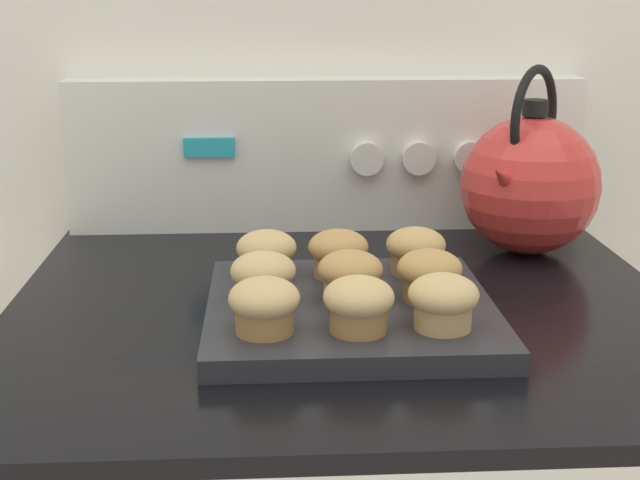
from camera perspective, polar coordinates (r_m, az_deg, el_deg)
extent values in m
cube|color=silver|center=(1.28, 0.24, 14.62)|extent=(8.00, 0.05, 2.40)
cube|color=black|center=(0.98, 1.56, -4.28)|extent=(0.73, 0.67, 0.02)
cube|color=silver|center=(1.25, 0.38, 5.52)|extent=(0.71, 0.05, 0.21)
cube|color=teal|center=(1.22, -7.11, 5.90)|extent=(0.07, 0.01, 0.03)
cylinder|color=silver|center=(1.22, 3.01, 5.23)|extent=(0.05, 0.02, 0.05)
cylinder|color=silver|center=(1.23, 6.32, 5.24)|extent=(0.05, 0.02, 0.05)
cylinder|color=silver|center=(1.24, 9.57, 5.23)|extent=(0.05, 0.02, 0.05)
cylinder|color=silver|center=(1.26, 12.74, 5.21)|extent=(0.05, 0.02, 0.05)
cube|color=#28282D|center=(0.91, 1.74, -4.57)|extent=(0.29, 0.29, 0.02)
cylinder|color=olive|center=(0.82, -3.57, -5.04)|extent=(0.05, 0.05, 0.03)
ellipsoid|color=tan|center=(0.82, -3.59, -3.72)|extent=(0.07, 0.07, 0.04)
cylinder|color=olive|center=(0.82, 2.35, -4.98)|extent=(0.05, 0.05, 0.03)
ellipsoid|color=tan|center=(0.82, 2.37, -3.66)|extent=(0.07, 0.07, 0.04)
cylinder|color=tan|center=(0.84, 7.86, -4.75)|extent=(0.05, 0.05, 0.03)
ellipsoid|color=tan|center=(0.83, 7.91, -3.46)|extent=(0.07, 0.07, 0.04)
cylinder|color=tan|center=(0.90, -3.64, -3.18)|extent=(0.05, 0.05, 0.03)
ellipsoid|color=tan|center=(0.89, -3.66, -1.96)|extent=(0.07, 0.07, 0.04)
cylinder|color=tan|center=(0.90, 1.65, -3.10)|extent=(0.05, 0.05, 0.03)
ellipsoid|color=tan|center=(0.90, 1.66, -1.89)|extent=(0.07, 0.07, 0.04)
cylinder|color=olive|center=(0.91, 6.99, -3.00)|extent=(0.05, 0.05, 0.03)
ellipsoid|color=tan|center=(0.91, 7.03, -1.80)|extent=(0.07, 0.07, 0.04)
cylinder|color=tan|center=(0.98, -3.43, -1.61)|extent=(0.05, 0.05, 0.03)
ellipsoid|color=tan|center=(0.97, -3.45, -0.48)|extent=(0.07, 0.07, 0.04)
cylinder|color=tan|center=(0.98, 1.17, -1.57)|extent=(0.05, 0.05, 0.03)
ellipsoid|color=tan|center=(0.97, 1.18, -0.44)|extent=(0.07, 0.07, 0.04)
cylinder|color=#A37A4C|center=(0.99, 6.12, -1.40)|extent=(0.05, 0.05, 0.03)
ellipsoid|color=tan|center=(0.99, 6.15, -0.28)|extent=(0.07, 0.07, 0.04)
sphere|color=red|center=(1.16, 13.29, 3.43)|extent=(0.18, 0.18, 0.18)
cylinder|color=black|center=(1.14, 13.60, 8.23)|extent=(0.03, 0.03, 0.02)
cone|color=red|center=(1.08, 11.78, 3.83)|extent=(0.08, 0.09, 0.07)
torus|color=black|center=(1.14, 13.56, 7.51)|extent=(0.09, 0.11, 0.13)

